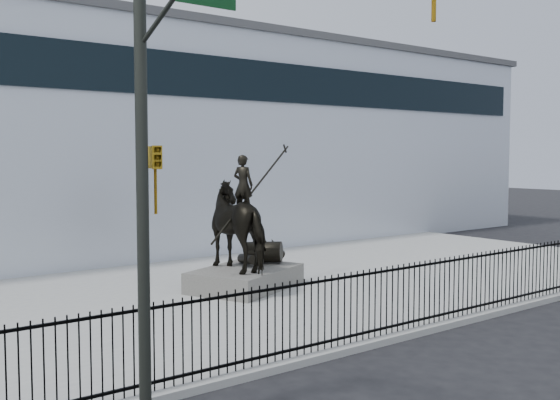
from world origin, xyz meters
TOP-DOWN VIEW (x-y plane):
  - ground at (0.00, 0.00)m, footprint 120.00×120.00m
  - plaza at (0.00, 7.00)m, footprint 30.00×12.00m
  - building at (0.00, 20.00)m, footprint 44.00×14.00m
  - picket_fence at (0.00, 1.25)m, footprint 22.10×0.10m
  - statue_plinth at (-0.38, 7.15)m, footprint 3.80×3.27m
  - equestrian_statue at (-0.32, 7.18)m, footprint 3.81×3.17m
  - traffic_signal_left at (-6.75, -0.62)m, footprint 1.52×4.84m

SIDE VIEW (x-z plane):
  - ground at x=0.00m, z-range 0.00..0.00m
  - plaza at x=0.00m, z-range 0.00..0.15m
  - statue_plinth at x=-0.38m, z-range 0.15..0.75m
  - picket_fence at x=0.00m, z-range 0.15..1.65m
  - equestrian_statue at x=-0.32m, z-range 0.27..3.75m
  - traffic_signal_left at x=-6.75m, z-range 0.53..7.53m
  - building at x=0.00m, z-range 0.00..9.00m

